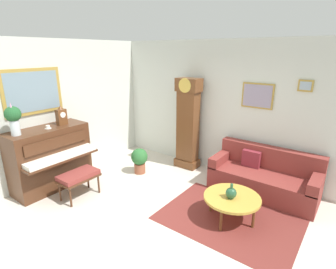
% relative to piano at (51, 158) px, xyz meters
% --- Properties ---
extents(ground_plane, '(6.40, 6.00, 0.10)m').
position_rel_piano_xyz_m(ground_plane, '(2.23, 0.30, -0.66)').
color(ground_plane, beige).
extents(wall_left, '(0.13, 4.90, 2.80)m').
position_rel_piano_xyz_m(wall_left, '(-0.37, 0.29, 0.80)').
color(wall_left, silver).
rests_on(wall_left, ground_plane).
extents(wall_back, '(5.30, 0.13, 2.80)m').
position_rel_piano_xyz_m(wall_back, '(2.24, 2.70, 0.80)').
color(wall_back, silver).
rests_on(wall_back, ground_plane).
extents(area_rug, '(2.10, 1.50, 0.01)m').
position_rel_piano_xyz_m(area_rug, '(3.24, 1.06, -0.60)').
color(area_rug, maroon).
rests_on(area_rug, ground_plane).
extents(piano, '(0.87, 1.44, 1.20)m').
position_rel_piano_xyz_m(piano, '(0.00, 0.00, 0.00)').
color(piano, '#4C2B19').
rests_on(piano, ground_plane).
extents(piano_bench, '(0.42, 0.70, 0.48)m').
position_rel_piano_xyz_m(piano_bench, '(0.75, 0.06, -0.20)').
color(piano_bench, '#4C2B19').
rests_on(piano_bench, ground_plane).
extents(grandfather_clock, '(0.52, 0.34, 2.03)m').
position_rel_piano_xyz_m(grandfather_clock, '(1.59, 2.38, 0.36)').
color(grandfather_clock, brown).
rests_on(grandfather_clock, ground_plane).
extents(couch, '(1.90, 0.80, 0.84)m').
position_rel_piano_xyz_m(couch, '(3.38, 2.24, -0.29)').
color(couch, maroon).
rests_on(couch, ground_plane).
extents(coffee_table, '(0.88, 0.88, 0.40)m').
position_rel_piano_xyz_m(coffee_table, '(3.25, 1.09, -0.23)').
color(coffee_table, gold).
rests_on(coffee_table, ground_plane).
extents(mantel_clock, '(0.13, 0.18, 0.38)m').
position_rel_piano_xyz_m(mantel_clock, '(0.00, 0.32, 0.76)').
color(mantel_clock, brown).
rests_on(mantel_clock, piano).
extents(flower_vase, '(0.26, 0.26, 0.58)m').
position_rel_piano_xyz_m(flower_vase, '(0.00, -0.54, 0.91)').
color(flower_vase, silver).
rests_on(flower_vase, piano).
extents(teacup, '(0.12, 0.12, 0.06)m').
position_rel_piano_xyz_m(teacup, '(0.05, 0.00, 0.62)').
color(teacup, white).
rests_on(teacup, piano).
extents(green_jug, '(0.17, 0.17, 0.24)m').
position_rel_piano_xyz_m(green_jug, '(3.25, 1.04, -0.12)').
color(green_jug, '#234C33').
rests_on(green_jug, coffee_table).
extents(potted_plant, '(0.36, 0.36, 0.56)m').
position_rel_piano_xyz_m(potted_plant, '(0.95, 1.46, -0.28)').
color(potted_plant, '#935138').
rests_on(potted_plant, ground_plane).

